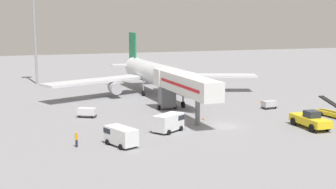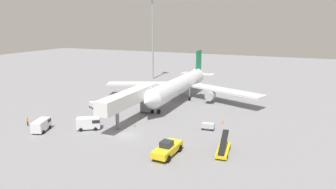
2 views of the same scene
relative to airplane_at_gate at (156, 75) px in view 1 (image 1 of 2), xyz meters
name	(u,v)px [view 1 (image 1 of 2)]	position (x,y,z in m)	size (l,w,h in m)	color
ground_plane	(225,126)	(0.57, -28.47, -4.20)	(300.00, 300.00, 0.00)	gray
airplane_at_gate	(156,75)	(0.00, 0.00, 0.00)	(44.54, 41.27, 12.05)	silver
jet_bridge	(182,85)	(-2.79, -20.68, 0.82)	(3.45, 19.71, 6.75)	silver
pushback_tug	(310,120)	(10.98, -33.47, -3.06)	(2.96, 6.73, 2.47)	yellow
belt_loader_truck	(335,113)	(18.84, -29.17, -3.45)	(2.43, 6.18, 2.98)	yellow
service_van_rear_left	(120,135)	(-15.67, -33.01, -2.94)	(3.42, 4.91, 2.21)	white
service_van_near_left	(169,122)	(-7.88, -28.55, -2.86)	(4.86, 4.18, 2.36)	white
baggage_cart_near_center	(269,104)	(13.48, -19.52, -3.45)	(2.53, 1.49, 1.35)	#38383D
baggage_cart_mid_center	(87,112)	(-16.52, -15.81, -3.38)	(3.00, 2.46, 1.47)	#38383D
ground_crew_worker_foreground	(76,139)	(-20.64, -31.88, -3.23)	(0.46, 0.46, 1.84)	#1E2333
safety_cone_alpha	(203,118)	(-0.57, -23.48, -3.97)	(0.31, 0.31, 0.48)	black
safety_cone_bravo	(261,101)	(15.13, -14.34, -3.92)	(0.36, 0.36, 0.56)	black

